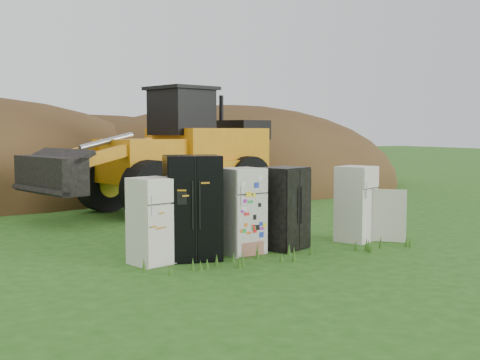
{
  "coord_description": "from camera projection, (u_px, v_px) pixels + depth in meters",
  "views": [
    {
      "loc": [
        -6.16,
        -10.38,
        2.45
      ],
      "look_at": [
        0.49,
        2.0,
        1.28
      ],
      "focal_mm": 45.0,
      "sensor_mm": 36.0,
      "label": 1
    }
  ],
  "objects": [
    {
      "name": "fridge_open_door",
      "position": [
        356.0,
        204.0,
        13.26
      ],
      "size": [
        0.97,
        0.94,
        1.66
      ],
      "primitive_type": null,
      "rotation": [
        0.0,
        0.0,
        0.43
      ],
      "color": "silver",
      "rests_on": "ground"
    },
    {
      "name": "dirt_mound_back",
      "position": [
        87.0,
        181.0,
        29.16
      ],
      "size": [
        19.18,
        12.79,
        6.41
      ],
      "primitive_type": "ellipsoid",
      "color": "#412A15",
      "rests_on": "ground"
    },
    {
      "name": "fridge_dark_mid",
      "position": [
        284.0,
        208.0,
        12.39
      ],
      "size": [
        1.06,
        0.97,
        1.69
      ],
      "primitive_type": null,
      "rotation": [
        0.0,
        0.0,
        0.37
      ],
      "color": "black",
      "rests_on": "ground"
    },
    {
      "name": "fridge_black_side",
      "position": [
        192.0,
        207.0,
        11.38
      ],
      "size": [
        1.2,
        1.05,
        1.98
      ],
      "primitive_type": null,
      "rotation": [
        0.0,
        0.0,
        -0.25
      ],
      "color": "black",
      "rests_on": "ground"
    },
    {
      "name": "wheel_loader",
      "position": [
        157.0,
        149.0,
        17.87
      ],
      "size": [
        8.35,
        5.1,
        3.77
      ],
      "primitive_type": null,
      "rotation": [
        0.0,
        0.0,
        0.27
      ],
      "color": "orange",
      "rests_on": "ground"
    },
    {
      "name": "ground",
      "position": [
        265.0,
        251.0,
        12.22
      ],
      "size": [
        120.0,
        120.0,
        0.0
      ],
      "primitive_type": "plane",
      "color": "#265416",
      "rests_on": "ground"
    },
    {
      "name": "fridge_sticker",
      "position": [
        242.0,
        211.0,
        11.93
      ],
      "size": [
        0.84,
        0.78,
        1.7
      ],
      "primitive_type": null,
      "rotation": [
        0.0,
        0.0,
        0.12
      ],
      "color": "silver",
      "rests_on": "ground"
    },
    {
      "name": "fridge_leftmost",
      "position": [
        152.0,
        221.0,
        10.98
      ],
      "size": [
        0.86,
        0.84,
        1.59
      ],
      "primitive_type": null,
      "rotation": [
        0.0,
        0.0,
        0.27
      ],
      "color": "silver",
      "rests_on": "ground"
    },
    {
      "name": "dirt_mound_right",
      "position": [
        231.0,
        187.0,
        26.05
      ],
      "size": [
        15.88,
        11.65,
        7.06
      ],
      "primitive_type": "ellipsoid",
      "color": "#412A15",
      "rests_on": "ground"
    }
  ]
}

